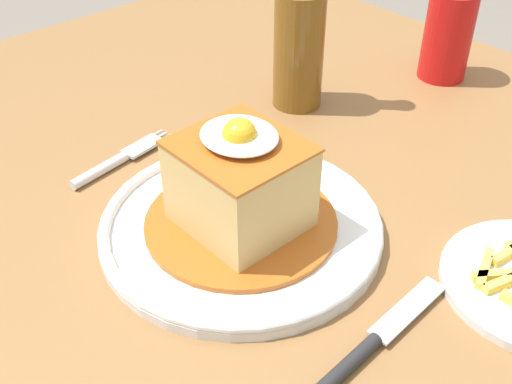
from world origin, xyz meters
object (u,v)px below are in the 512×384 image
object	(u,v)px
main_plate	(241,225)
fork	(114,162)
soda_can	(448,35)
beer_bottle_amber	(300,32)
knife	(366,348)

from	to	relation	value
main_plate	fork	xyz separation A→B (m)	(-0.18, -0.03, -0.00)
soda_can	fork	bearing A→B (deg)	-104.14
soda_can	beer_bottle_amber	bearing A→B (deg)	-111.82
fork	beer_bottle_amber	distance (m)	0.28
fork	knife	bearing A→B (deg)	1.11
fork	main_plate	bearing A→B (deg)	9.77
main_plate	beer_bottle_amber	distance (m)	0.29
knife	beer_bottle_amber	world-z (taller)	beer_bottle_amber
knife	beer_bottle_amber	xyz separation A→B (m)	(-0.33, 0.25, 0.09)
main_plate	soda_can	bearing A→B (deg)	98.54
main_plate	fork	size ratio (longest dim) A/B	1.97
fork	soda_can	world-z (taller)	soda_can
fork	soda_can	size ratio (longest dim) A/B	1.14
fork	beer_bottle_amber	bearing A→B (deg)	82.42
fork	knife	distance (m)	0.36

